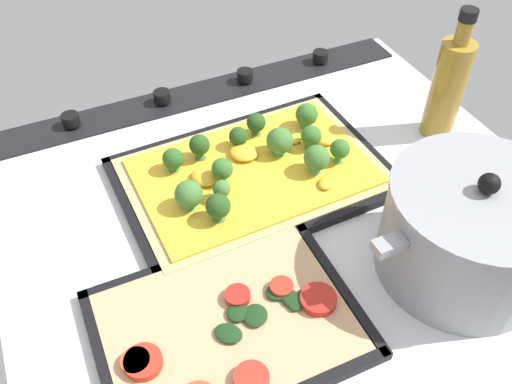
{
  "coord_description": "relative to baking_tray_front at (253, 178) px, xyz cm",
  "views": [
    {
      "loc": [
        25.36,
        45.2,
        55.32
      ],
      "look_at": [
        3.65,
        -1.95,
        3.74
      ],
      "focal_mm": 38.83,
      "sensor_mm": 36.0,
      "label": 1
    }
  ],
  "objects": [
    {
      "name": "ground_plane",
      "position": [
        -1.34,
        7.89,
        -1.87
      ],
      "size": [
        75.65,
        68.9,
        3.0
      ],
      "primitive_type": "cube",
      "color": "silver"
    },
    {
      "name": "stove_control_panel",
      "position": [
        -1.34,
        -23.06,
        0.19
      ],
      "size": [
        72.63,
        7.0,
        2.6
      ],
      "color": "black",
      "rests_on": "ground_plane"
    },
    {
      "name": "baking_tray_front",
      "position": [
        0.0,
        0.0,
        0.0
      ],
      "size": [
        38.39,
        26.74,
        1.3
      ],
      "color": "black",
      "rests_on": "ground_plane"
    },
    {
      "name": "broccoli_pizza",
      "position": [
        -0.26,
        -0.21,
        1.69
      ],
      "size": [
        35.91,
        24.27,
        5.71
      ],
      "color": "tan",
      "rests_on": "baking_tray_front"
    },
    {
      "name": "baking_tray_back",
      "position": [
        12.89,
        21.11,
        0.02
      ],
      "size": [
        29.36,
        22.14,
        1.3
      ],
      "color": "black",
      "rests_on": "ground_plane"
    },
    {
      "name": "veggie_pizza_back",
      "position": [
        12.86,
        21.58,
        0.77
      ],
      "size": [
        26.94,
        19.72,
        1.9
      ],
      "color": "tan",
      "rests_on": "baking_tray_back"
    },
    {
      "name": "cooking_pot",
      "position": [
        -16.5,
        24.86,
        6.2
      ],
      "size": [
        27.52,
        20.73,
        15.45
      ],
      "color": "gray",
      "rests_on": "ground_plane"
    },
    {
      "name": "oil_bottle",
      "position": [
        -30.99,
        1.98,
        8.13
      ],
      "size": [
        5.02,
        5.02,
        20.71
      ],
      "color": "olive",
      "rests_on": "ground_plane"
    }
  ]
}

